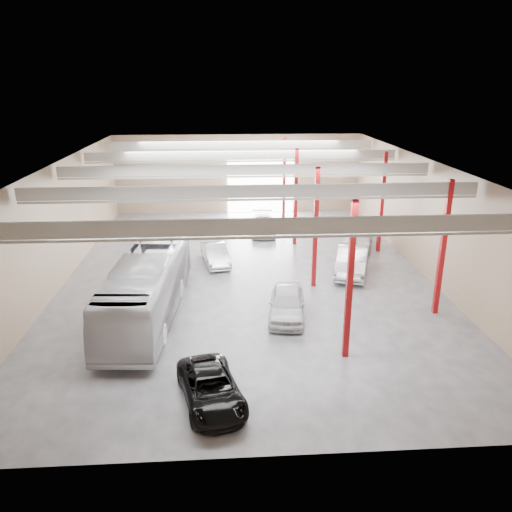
{
  "coord_description": "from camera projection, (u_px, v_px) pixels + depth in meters",
  "views": [
    {
      "loc": [
        -1.38,
        -28.95,
        11.4
      ],
      "look_at": [
        0.36,
        -2.77,
        2.2
      ],
      "focal_mm": 35.0,
      "sensor_mm": 36.0,
      "label": 1
    }
  ],
  "objects": [
    {
      "name": "car_row_b",
      "position": [
        215.0,
        254.0,
        32.77
      ],
      "size": [
        2.15,
        4.25,
        1.34
      ],
      "primitive_type": "imported",
      "rotation": [
        0.0,
        0.0,
        0.19
      ],
      "color": "silver",
      "rests_on": "ground"
    },
    {
      "name": "black_sedan",
      "position": [
        211.0,
        388.0,
        18.55
      ],
      "size": [
        3.01,
        4.76,
        1.23
      ],
      "primitive_type": "imported",
      "rotation": [
        0.0,
        0.0,
        0.24
      ],
      "color": "black",
      "rests_on": "ground"
    },
    {
      "name": "car_row_c",
      "position": [
        263.0,
        225.0,
        39.47
      ],
      "size": [
        2.17,
        4.86,
        1.38
      ],
      "primitive_type": "imported",
      "rotation": [
        0.0,
        0.0,
        -0.05
      ],
      "color": "slate",
      "rests_on": "ground"
    },
    {
      "name": "coach_bus",
      "position": [
        148.0,
        285.0,
        25.27
      ],
      "size": [
        3.56,
        11.89,
        3.27
      ],
      "primitive_type": "imported",
      "rotation": [
        0.0,
        0.0,
        -0.07
      ],
      "color": "silver",
      "rests_on": "ground"
    },
    {
      "name": "depot_shell",
      "position": [
        249.0,
        195.0,
        29.93
      ],
      "size": [
        22.12,
        32.12,
        7.06
      ],
      "color": "#48484D",
      "rests_on": "ground"
    },
    {
      "name": "car_right_near",
      "position": [
        352.0,
        260.0,
        31.12
      ],
      "size": [
        3.3,
        5.43,
        1.69
      ],
      "primitive_type": "imported",
      "rotation": [
        0.0,
        0.0,
        -0.32
      ],
      "color": "silver",
      "rests_on": "ground"
    },
    {
      "name": "car_row_a",
      "position": [
        287.0,
        303.0,
        25.32
      ],
      "size": [
        2.41,
        4.64,
        1.51
      ],
      "primitive_type": "imported",
      "rotation": [
        0.0,
        0.0,
        -0.15
      ],
      "color": "silver",
      "rests_on": "ground"
    },
    {
      "name": "car_right_far",
      "position": [
        358.0,
        236.0,
        36.12
      ],
      "size": [
        3.52,
        5.33,
        1.69
      ],
      "primitive_type": "imported",
      "rotation": [
        0.0,
        0.0,
        -0.34
      ],
      "color": "silver",
      "rests_on": "ground"
    }
  ]
}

